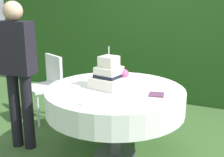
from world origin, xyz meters
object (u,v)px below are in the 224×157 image
Objects in this scene: serving_plate_near at (87,103)px; serving_plate_left at (76,86)px; napkin_stack at (157,95)px; serving_plate_far at (123,78)px; wedding_cake at (109,76)px; cake_table at (115,100)px; serving_plate_right at (156,80)px; garden_chair at (48,81)px; standing_person at (18,66)px.

serving_plate_near and serving_plate_left have the same top height.
serving_plate_far is at bearing 141.95° from napkin_stack.
cake_table is at bearing -9.64° from wedding_cake.
cake_table is 11.20× the size of serving_plate_near.
wedding_cake reaches higher than cake_table.
serving_plate_near is at bearing -85.79° from wedding_cake.
garden_chair is at bearing -180.00° from serving_plate_right.
wedding_cake is 2.96× the size of serving_plate_far.
serving_plate_near is at bearing -39.90° from garden_chair.
wedding_cake is 0.98m from standing_person.
standing_person is (-1.45, -0.25, 0.18)m from napkin_stack.
napkin_stack is (0.16, -0.51, 0.00)m from serving_plate_right.
napkin_stack reaches higher than serving_plate_near.
serving_plate_left is 0.90m from serving_plate_right.
wedding_cake is at bearing 17.40° from standing_person.
cake_table is 0.41m from serving_plate_far.
napkin_stack is at bearing 9.98° from standing_person.
cake_table is 3.33× the size of wedding_cake.
napkin_stack is 0.09× the size of standing_person.
serving_plate_left is 0.84× the size of serving_plate_right.
garden_chair is (-1.50, -0.00, -0.20)m from serving_plate_right.
serving_plate_near is 0.88× the size of serving_plate_right.
serving_plate_right is at bearing 0.00° from garden_chair.
serving_plate_far and serving_plate_left have the same top height.
serving_plate_near is 0.08× the size of standing_person.
napkin_stack reaches higher than serving_plate_left.
serving_plate_near is 1.57m from garden_chair.
standing_person is at bearing 166.65° from serving_plate_near.
serving_plate_far is 1.00× the size of serving_plate_right.
standing_person is at bearing -164.34° from cake_table.
garden_chair reaches higher than napkin_stack.
cake_table is at bearing 176.54° from napkin_stack.
wedding_cake is at bearing 175.70° from napkin_stack.
serving_plate_left is at bearing 15.01° from standing_person.
standing_person is at bearing -144.23° from serving_plate_far.
serving_plate_right is 0.54m from napkin_stack.
standing_person reaches higher than wedding_cake.
napkin_stack is (0.83, 0.09, 0.00)m from serving_plate_left.
serving_plate_far is 1.05× the size of napkin_stack.
napkin_stack is (0.52, -0.41, 0.00)m from serving_plate_far.
serving_plate_left is 1.05m from garden_chair.
cake_table is at bearing 86.65° from serving_plate_near.
standing_person is at bearing -149.15° from serving_plate_right.
serving_plate_right is at bearing 42.04° from serving_plate_left.
wedding_cake reaches higher than serving_plate_left.
serving_plate_far is 1.16m from garden_chair.
garden_chair is 0.89m from standing_person.
cake_table is at bearing -21.62° from garden_chair.
serving_plate_far is (-0.05, 0.90, 0.00)m from serving_plate_near.
cake_table is 9.86× the size of serving_plate_far.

